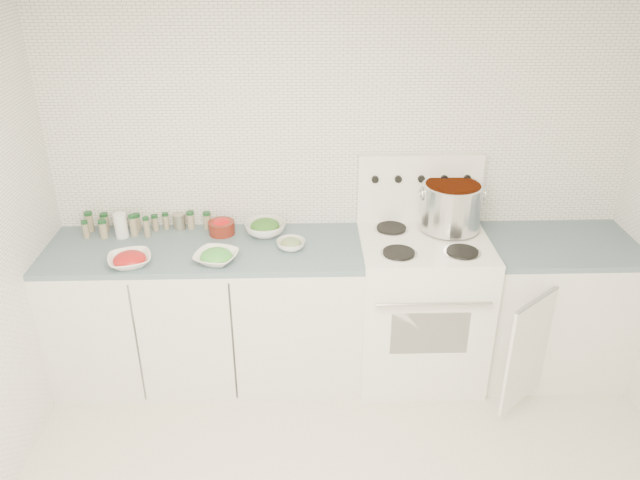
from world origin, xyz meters
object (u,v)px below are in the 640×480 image
Objects in this scene: bowl_tomato at (130,260)px; bowl_snowpea at (216,257)px; stock_pot at (451,204)px; stove at (420,302)px.

bowl_tomato is 1.00× the size of bowl_snowpea.
bowl_tomato and bowl_snowpea have the same top height.
stock_pot is 1.42m from bowl_snowpea.
bowl_snowpea is (-1.38, -0.32, -0.16)m from stock_pot.
stove is 0.64m from stock_pot.
stock_pot is at bearing 13.05° from bowl_snowpea.
stove is at bearing 8.40° from bowl_snowpea.
stock_pot is 1.31× the size of bowl_snowpea.
bowl_tomato is (-1.68, -0.20, 0.44)m from stove.
stock_pot is at bearing 10.40° from bowl_tomato.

